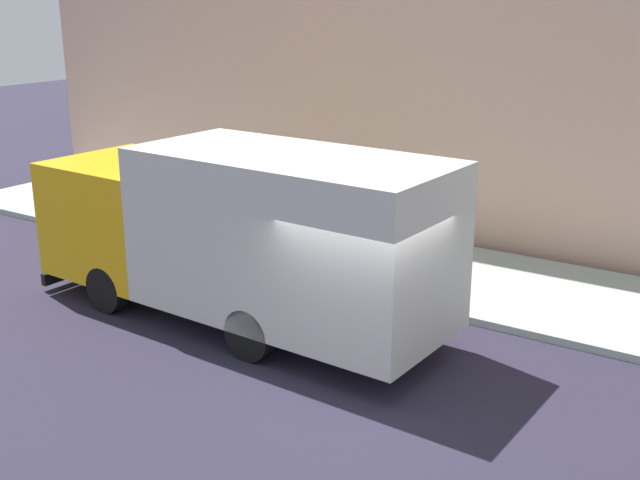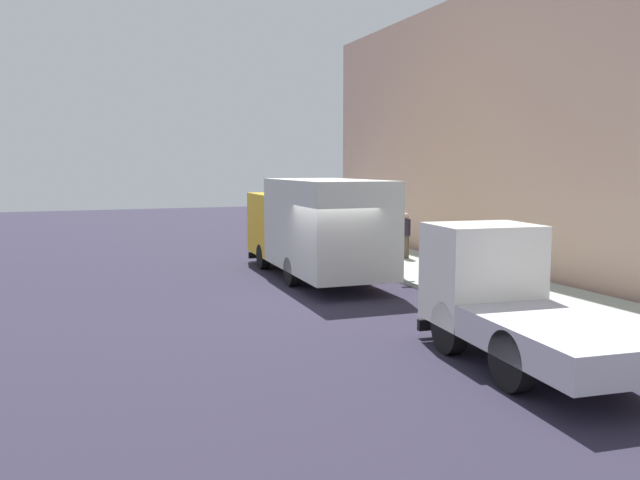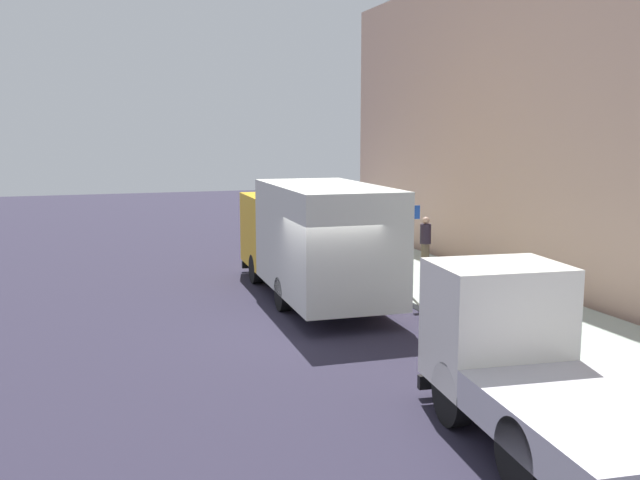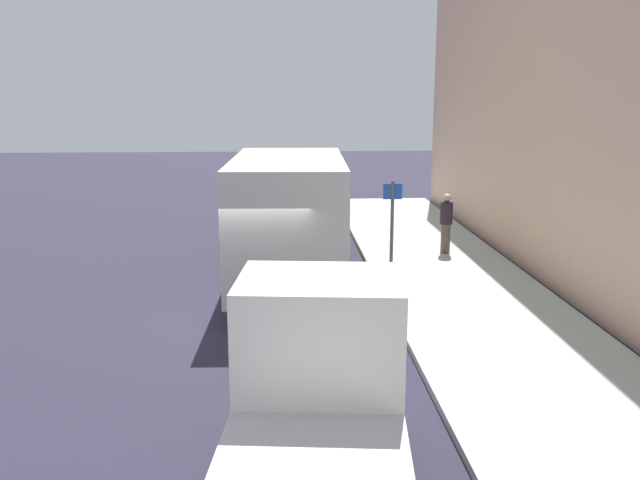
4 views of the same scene
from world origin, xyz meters
name	(u,v)px [view 2 (image 2 of 4)]	position (x,y,z in m)	size (l,w,h in m)	color
ground	(324,297)	(0.00, 0.00, 0.00)	(80.00, 80.00, 0.00)	#282436
sidewalk	(475,283)	(4.96, 0.00, 0.07)	(3.92, 30.00, 0.14)	#A5B1A7
building_facade	(545,124)	(7.42, 0.00, 4.90)	(0.50, 30.00, 9.81)	#D2A68D
large_utility_truck	(315,225)	(0.90, 2.97, 1.72)	(2.83, 8.20, 3.20)	#EDAD11
small_flatbed_truck	(508,299)	(1.05, -6.52, 1.14)	(2.52, 5.27, 2.46)	white
pedestrian_walking	(406,234)	(5.37, 5.00, 1.05)	(0.50, 0.50, 1.72)	brown
street_sign_post	(399,229)	(3.26, 1.72, 1.64)	(0.44, 0.08, 2.53)	#4C5156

